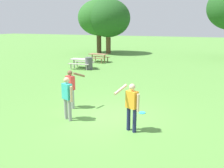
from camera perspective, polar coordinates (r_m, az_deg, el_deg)
name	(u,v)px	position (r m, az deg, el deg)	size (l,w,h in m)	color
ground_plane	(108,116)	(9.74, -0.82, -7.44)	(120.00, 120.00, 0.00)	#568E3D
person_thrower	(71,86)	(10.53, -9.53, -0.49)	(0.78, 0.61, 1.64)	gray
person_catcher	(132,104)	(8.15, 4.54, -4.62)	(0.78, 0.61, 1.64)	#1E234C
person_bystander	(67,96)	(9.24, -10.30, -2.68)	(0.57, 0.35, 1.64)	gray
frisbee	(142,113)	(10.14, 6.96, -6.59)	(0.28, 0.28, 0.03)	#2D9EDB
picnic_table_near	(82,61)	(19.89, -7.06, 5.19)	(1.81, 1.55, 0.77)	#B2ADA3
picnic_table_far	(98,56)	(23.02, -3.18, 6.45)	(1.83, 1.58, 0.77)	olive
trash_can_further_along	(89,63)	(19.38, -5.36, 4.77)	(0.59, 0.59, 0.96)	#515156
tree_tall_left	(99,18)	(30.10, -3.10, 15.00)	(4.86, 4.86, 6.21)	#4C3823
tree_broad_center	(108,18)	(29.49, -0.88, 14.93)	(5.10, 5.10, 6.26)	brown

